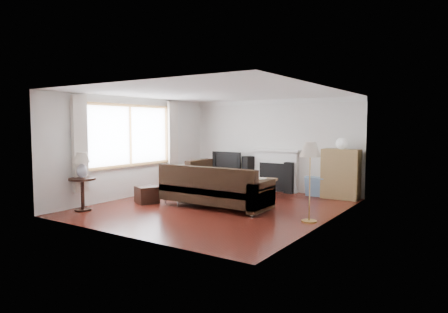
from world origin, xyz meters
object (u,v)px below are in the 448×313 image
Objects in this scene: tv_stand at (229,179)px; coffee_table at (251,188)px; bookshelf at (341,174)px; side_table at (83,194)px; floor_lamp at (310,182)px; sectional_sofa at (215,188)px.

coffee_table is at bearing -38.30° from tv_stand.
bookshelf is 6.02m from side_table.
bookshelf is 2.69m from floor_lamp.
side_table is (-2.21, -3.30, 0.11)m from coffee_table.
coffee_table is 0.82× the size of floor_lamp.
sectional_sofa reaches higher than side_table.
floor_lamp reaches higher than side_table.
sectional_sofa is (-1.97, -2.56, -0.18)m from bookshelf.
coffee_table is at bearing 87.63° from sectional_sofa.
coffee_table is (0.06, 1.47, -0.19)m from sectional_sofa.
bookshelf reaches higher than tv_stand.
coffee_table is 3.97m from side_table.
sectional_sofa is 2.25m from floor_lamp.
tv_stand is at bearing -179.84° from bookshelf.
bookshelf is 0.99× the size of coffee_table.
sectional_sofa is at bearing -127.69° from bookshelf.
floor_lamp is at bearing -3.04° from sectional_sofa.
side_table is at bearing -133.28° from bookshelf.
side_table is at bearing -158.68° from floor_lamp.
coffee_table is at bearing 56.17° from side_table.
bookshelf reaches higher than side_table.
bookshelf is 0.46× the size of sectional_sofa.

